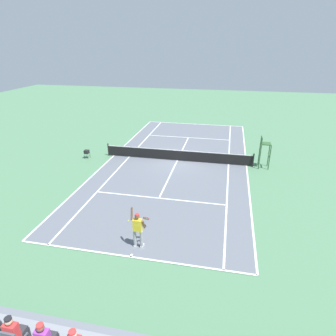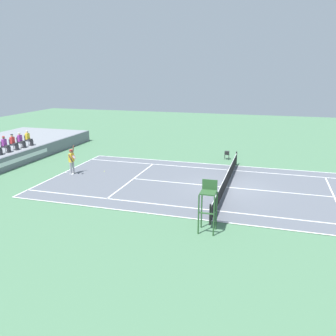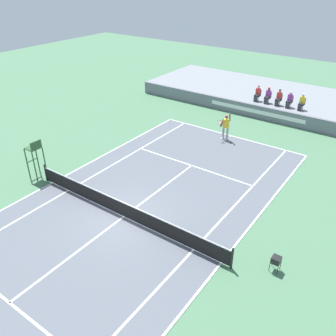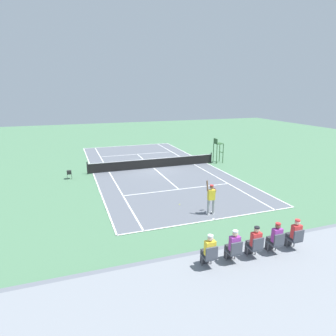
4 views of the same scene
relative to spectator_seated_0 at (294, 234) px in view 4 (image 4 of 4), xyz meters
name	(u,v)px [view 4 (image 4 of 4)]	position (x,y,z in m)	size (l,w,h in m)	color
ground_plane	(154,168)	(0.45, -17.28, -1.70)	(80.00, 80.00, 0.00)	#4C7A56
court	(154,168)	(0.45, -17.28, -1.69)	(11.08, 23.88, 0.03)	slate
net	(154,163)	(0.45, -17.28, -1.18)	(11.98, 0.10, 1.07)	black
barrier_wall	(265,251)	(0.45, -0.99, -1.16)	(23.05, 0.25, 1.09)	slate
spectator_seated_0	(294,234)	(0.00, 0.00, 0.00)	(0.44, 0.60, 1.27)	#474C56
spectator_seated_1	(275,238)	(0.89, 0.00, 0.00)	(0.44, 0.60, 1.27)	#474C56
spectator_seated_2	(254,242)	(1.80, 0.00, 0.00)	(0.44, 0.60, 1.27)	#474C56
spectator_seated_3	(233,246)	(2.69, 0.00, 0.00)	(0.44, 0.60, 1.27)	#474C56
spectator_seated_4	(209,251)	(3.65, 0.00, 0.00)	(0.44, 0.60, 1.27)	#474C56
tennis_player	(211,198)	(0.31, -6.16, -0.71)	(0.76, 0.62, 2.08)	#9E9EA3
tennis_ball	(180,204)	(1.50, -8.10, -1.67)	(0.07, 0.07, 0.07)	#D1E533
umpire_chair	(218,147)	(-6.18, -17.28, -0.14)	(0.77, 0.77, 2.44)	#2D562D
ball_hopper	(69,172)	(7.91, -16.33, -1.13)	(0.36, 0.36, 0.70)	black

